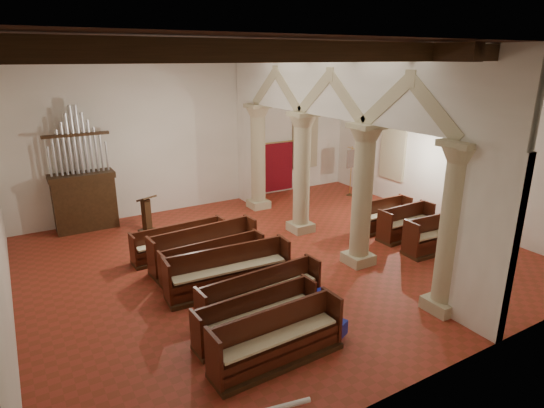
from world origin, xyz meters
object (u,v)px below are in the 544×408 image
at_px(lectern, 147,217).
at_px(processional_banner, 351,178).
at_px(aisle_pew_0, 433,240).
at_px(nave_pew_0, 277,346).
at_px(pipe_organ, 83,191).

distance_m(lectern, processional_banner, 8.83).
bearing_deg(lectern, aisle_pew_0, -62.14).
bearing_deg(processional_banner, nave_pew_0, -132.90).
xyz_separation_m(pipe_organ, processional_banner, (10.53, -1.56, -0.60)).
bearing_deg(lectern, pipe_organ, 117.84).
xyz_separation_m(lectern, aisle_pew_0, (7.12, -6.09, -0.17)).
bearing_deg(processional_banner, lectern, -176.85).
xyz_separation_m(pipe_organ, lectern, (1.70, -1.46, -0.82)).
bearing_deg(pipe_organ, lectern, -40.58).
bearing_deg(aisle_pew_0, lectern, 142.91).
bearing_deg(aisle_pew_0, pipe_organ, 142.90).
bearing_deg(aisle_pew_0, processional_banner, 77.49).
relative_size(pipe_organ, processional_banner, 2.04).
xyz_separation_m(nave_pew_0, aisle_pew_0, (6.89, 2.12, 0.01)).
distance_m(nave_pew_0, aisle_pew_0, 7.21).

